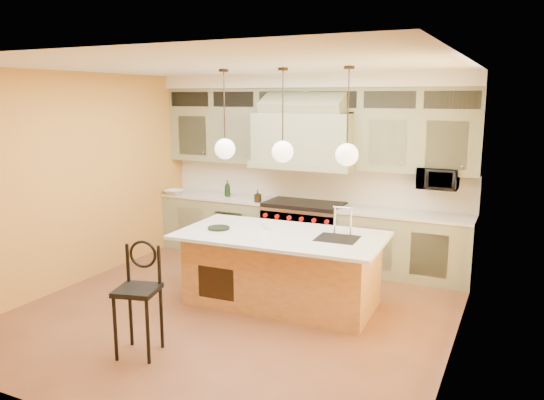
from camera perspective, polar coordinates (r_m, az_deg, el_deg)
The scene contains 18 objects.
floor at distance 6.63m, azimuth -3.79°, elevation -11.76°, with size 5.00×5.00×0.00m, color brown.
ceiling at distance 6.12m, azimuth -4.14°, elevation 14.15°, with size 5.00×5.00×0.00m, color white.
wall_back at distance 8.45m, azimuth 4.48°, elevation 3.43°, with size 5.00×5.00×0.00m, color #C58A36.
wall_front at distance 4.28m, azimuth -20.81°, elevation -4.82°, with size 5.00×5.00×0.00m, color #C58A36.
wall_left at distance 7.75m, azimuth -20.26°, elevation 2.08°, with size 5.00×5.00×0.00m, color #C58A36.
wall_right at distance 5.44m, azimuth 19.57°, elevation -1.43°, with size 5.00×5.00×0.00m, color #C58A36.
back_cabinetry at distance 8.20m, azimuth 3.80°, elevation 3.07°, with size 5.00×0.77×2.90m.
range at distance 8.31m, azimuth 3.48°, elevation -3.47°, with size 1.20×0.74×0.96m.
kitchen_island at distance 6.66m, azimuth 1.14°, elevation -7.28°, with size 2.57×1.44×1.35m.
counter_stool at distance 5.53m, azimuth -14.15°, elevation -9.55°, with size 0.49×0.49×1.15m.
microwave at distance 7.71m, azimuth 17.41°, elevation 2.22°, with size 0.54×0.37×0.30m, color black.
oil_bottle_a at distance 8.80m, azimuth -4.82°, elevation 1.25°, with size 0.10×0.10×0.27m, color black.
oil_bottle_b at distance 8.28m, azimuth -1.54°, elevation 0.41°, with size 0.09×0.09×0.19m, color black.
fruit_bowl at distance 9.12m, azimuth -10.50°, elevation 0.85°, with size 0.31×0.31×0.08m, color white.
cup at distance 6.70m, azimuth -0.72°, elevation -2.76°, with size 0.10×0.10×0.09m, color silver.
pendant_left at distance 6.73m, azimuth -5.08°, elevation 5.75°, with size 0.26×0.26×1.11m.
pendant_center at distance 6.36m, azimuth 1.15°, elevation 5.48°, with size 0.26×0.26×1.11m.
pendant_right at distance 6.07m, azimuth 8.06°, elevation 5.11°, with size 0.26×0.26×1.11m.
Camera 1 is at (3.03, -5.30, 2.57)m, focal length 35.00 mm.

